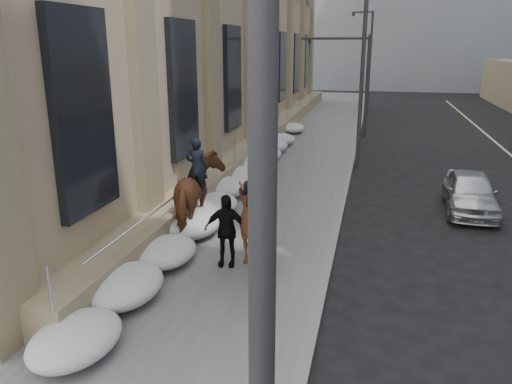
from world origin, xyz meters
TOP-DOWN VIEW (x-y plane):
  - ground at (0.00, 0.00)m, footprint 140.00×140.00m
  - sidewalk at (0.00, 10.00)m, footprint 5.00×80.00m
  - curb at (2.62, 10.00)m, footprint 0.24×80.00m
  - bg_building_far at (-6.00, 72.00)m, footprint 24.00×12.00m
  - streetlight_near at (2.74, -6.00)m, footprint 1.71×0.24m
  - streetlight_mid at (2.74, 14.00)m, footprint 1.71×0.24m
  - streetlight_far at (2.74, 34.00)m, footprint 1.71×0.24m
  - traffic_signal at (2.07, 22.00)m, footprint 4.10×0.22m
  - snow_bank at (-1.42, 8.11)m, footprint 1.70×18.10m
  - mounted_horse_left at (-1.28, 4.29)m, footprint 1.58×2.81m
  - mounted_horse_right at (0.82, 2.23)m, footprint 2.05×2.20m
  - pedestrian at (0.14, 2.24)m, footprint 1.12×0.55m
  - car_silver at (6.85, 8.51)m, footprint 1.79×4.07m

SIDE VIEW (x-z plane):
  - ground at x=0.00m, z-range 0.00..0.00m
  - sidewalk at x=0.00m, z-range 0.00..0.12m
  - curb at x=2.62m, z-range 0.00..0.12m
  - snow_bank at x=-1.42m, z-range 0.09..0.85m
  - car_silver at x=6.85m, z-range 0.00..1.36m
  - pedestrian at x=0.14m, z-range 0.12..1.97m
  - mounted_horse_right at x=0.82m, z-range -0.09..2.59m
  - mounted_horse_left at x=-1.28m, z-range -0.10..2.68m
  - traffic_signal at x=2.07m, z-range 1.00..7.00m
  - streetlight_near at x=2.74m, z-range 0.58..8.58m
  - streetlight_mid at x=2.74m, z-range 0.58..8.58m
  - streetlight_far at x=2.74m, z-range 0.58..8.58m
  - bg_building_far at x=-6.00m, z-range 0.00..20.00m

